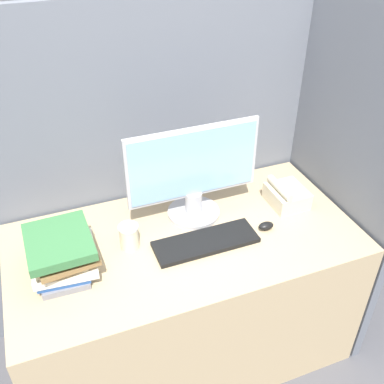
% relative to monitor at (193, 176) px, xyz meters
% --- Properties ---
extents(cubicle_panel_rear, '(1.89, 0.04, 1.64)m').
position_rel_monitor_xyz_m(cubicle_panel_rear, '(-0.09, 0.27, -0.12)').
color(cubicle_panel_rear, slate).
rests_on(cubicle_panel_rear, ground_plane).
extents(cubicle_panel_right, '(0.04, 0.81, 1.64)m').
position_rel_monitor_xyz_m(cubicle_panel_right, '(0.69, -0.11, -0.12)').
color(cubicle_panel_right, slate).
rests_on(cubicle_panel_right, ground_plane).
extents(desk, '(1.49, 0.75, 0.74)m').
position_rel_monitor_xyz_m(desk, '(-0.09, -0.14, -0.57)').
color(desk, tan).
rests_on(desk, ground_plane).
extents(monitor, '(0.59, 0.24, 0.44)m').
position_rel_monitor_xyz_m(monitor, '(0.00, 0.00, 0.00)').
color(monitor, '#B7B7BC').
rests_on(monitor, desk).
extents(keyboard, '(0.44, 0.15, 0.02)m').
position_rel_monitor_xyz_m(keyboard, '(-0.03, -0.21, -0.20)').
color(keyboard, black).
rests_on(keyboard, desk).
extents(mouse, '(0.07, 0.04, 0.03)m').
position_rel_monitor_xyz_m(mouse, '(0.26, -0.22, -0.19)').
color(mouse, black).
rests_on(mouse, desk).
extents(coffee_cup, '(0.08, 0.08, 0.11)m').
position_rel_monitor_xyz_m(coffee_cup, '(-0.33, -0.11, -0.15)').
color(coffee_cup, beige).
rests_on(coffee_cup, desk).
extents(book_stack, '(0.26, 0.31, 0.18)m').
position_rel_monitor_xyz_m(book_stack, '(-0.60, -0.15, -0.11)').
color(book_stack, slate).
rests_on(book_stack, desk).
extents(desk_telephone, '(0.16, 0.18, 0.12)m').
position_rel_monitor_xyz_m(desk_telephone, '(0.43, -0.08, -0.16)').
color(desk_telephone, beige).
rests_on(desk_telephone, desk).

